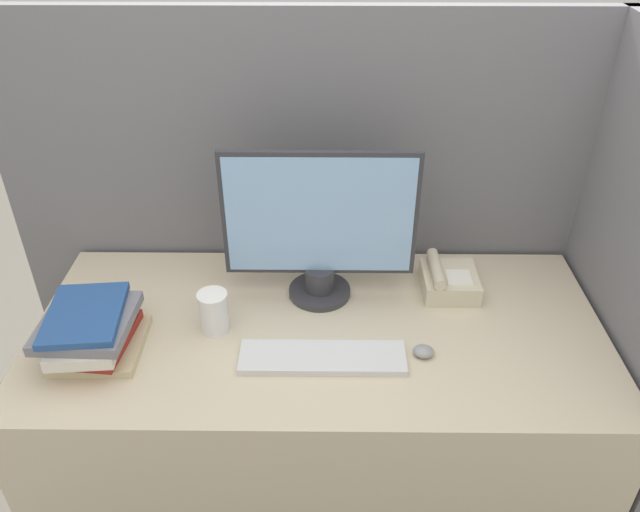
# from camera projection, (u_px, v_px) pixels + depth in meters

# --- Properties ---
(cubicle_panel_rear) EXTENTS (2.06, 0.04, 1.58)m
(cubicle_panel_rear) POSITION_uv_depth(u_px,v_px,m) (320.00, 244.00, 2.16)
(cubicle_panel_rear) COLOR slate
(cubicle_panel_rear) RESTS_ON ground_plane
(cubicle_panel_right) EXTENTS (0.04, 0.84, 1.58)m
(cubicle_panel_right) POSITION_uv_depth(u_px,v_px,m) (614.00, 318.00, 1.82)
(cubicle_panel_right) COLOR slate
(cubicle_panel_right) RESTS_ON ground_plane
(desk) EXTENTS (1.66, 0.78, 0.77)m
(desk) POSITION_uv_depth(u_px,v_px,m) (319.00, 418.00, 2.03)
(desk) COLOR beige
(desk) RESTS_ON ground_plane
(monitor) EXTENTS (0.57, 0.19, 0.48)m
(monitor) POSITION_uv_depth(u_px,v_px,m) (321.00, 231.00, 1.82)
(monitor) COLOR #333338
(monitor) RESTS_ON desk
(keyboard) EXTENTS (0.45, 0.12, 0.02)m
(keyboard) POSITION_uv_depth(u_px,v_px,m) (323.00, 358.00, 1.69)
(keyboard) COLOR silver
(keyboard) RESTS_ON desk
(mouse) EXTENTS (0.06, 0.05, 0.03)m
(mouse) POSITION_uv_depth(u_px,v_px,m) (423.00, 351.00, 1.71)
(mouse) COLOR gray
(mouse) RESTS_ON desk
(coffee_cup) EXTENTS (0.09, 0.09, 0.13)m
(coffee_cup) POSITION_uv_depth(u_px,v_px,m) (214.00, 312.00, 1.77)
(coffee_cup) COLOR white
(coffee_cup) RESTS_ON desk
(book_stack) EXTENTS (0.26, 0.29, 0.14)m
(book_stack) POSITION_uv_depth(u_px,v_px,m) (92.00, 331.00, 1.69)
(book_stack) COLOR #C6B78C
(book_stack) RESTS_ON desk
(desk_telephone) EXTENTS (0.17, 0.18, 0.10)m
(desk_telephone) POSITION_uv_depth(u_px,v_px,m) (448.00, 280.00, 1.94)
(desk_telephone) COLOR beige
(desk_telephone) RESTS_ON desk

